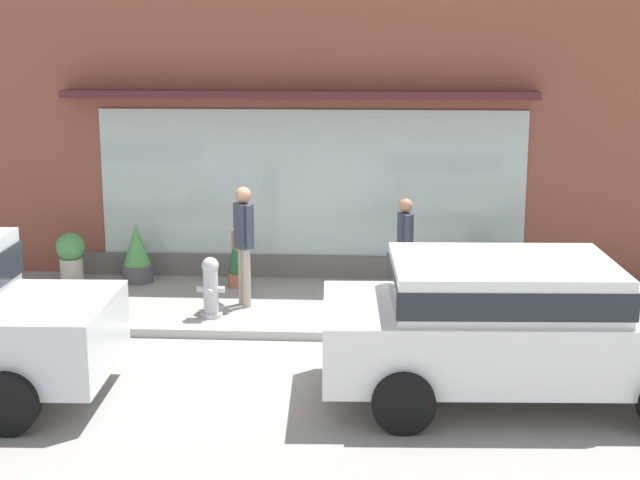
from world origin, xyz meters
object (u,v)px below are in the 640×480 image
Objects in this scene: potted_plant_window_center at (71,255)px; potted_plant_near_hydrant at (236,260)px; fire_hydrant at (211,287)px; potted_plant_corner_tall at (489,268)px; pedestrian_with_handbag at (243,237)px; potted_plant_window_right at (137,254)px; parked_car_white at (514,320)px; pedestrian_passerby at (405,242)px.

potted_plant_window_center is 0.91× the size of potted_plant_near_hydrant.
fire_hydrant is 4.38m from potted_plant_corner_tall.
fire_hydrant is 1.62m from potted_plant_near_hydrant.
pedestrian_with_handbag is at bearing 57.87° from fire_hydrant.
potted_plant_window_center is 6.62m from potted_plant_corner_tall.
potted_plant_near_hydrant reaches higher than potted_plant_corner_tall.
potted_plant_window_right reaches higher than potted_plant_corner_tall.
potted_plant_window_right is at bearing 173.18° from potted_plant_near_hydrant.
parked_car_white is at bearing -34.86° from potted_plant_window_center.
pedestrian_passerby is at bearing -12.89° from potted_plant_near_hydrant.
pedestrian_with_handbag is 1.14× the size of pedestrian_passerby.
potted_plant_near_hydrant is (-2.63, 0.60, -0.46)m from pedestrian_passerby.
fire_hydrant is at bearing 102.49° from pedestrian_passerby.
pedestrian_passerby is 1.72× the size of potted_plant_near_hydrant.
pedestrian_passerby is at bearing 20.32° from fire_hydrant.
pedestrian_with_handbag is at bearing 91.89° from pedestrian_passerby.
potted_plant_corner_tall is (1.33, 0.62, -0.53)m from pedestrian_passerby.
pedestrian_passerby reaches higher than potted_plant_corner_tall.
pedestrian_with_handbag is 2.16× the size of potted_plant_window_center.
parked_car_white is at bearing -40.51° from potted_plant_window_right.
pedestrian_passerby is 3.91m from parked_car_white.
pedestrian_with_handbag is 1.97× the size of potted_plant_near_hydrant.
pedestrian_passerby is at bearing -7.34° from potted_plant_window_center.
potted_plant_near_hydrant is (-0.27, 1.00, -0.60)m from pedestrian_with_handbag.
potted_plant_window_right is at bearing 136.83° from parked_car_white.
potted_plant_window_right is at bearing 26.80° from pedestrian_with_handbag.
parked_car_white is 4.41m from potted_plant_corner_tall.
pedestrian_with_handbag is 2.42× the size of potted_plant_corner_tall.
potted_plant_window_center is 2.67m from potted_plant_near_hydrant.
parked_car_white is at bearing -35.72° from fire_hydrant.
pedestrian_passerby is 1.56m from potted_plant_corner_tall.
potted_plant_corner_tall is (3.95, 0.02, -0.07)m from potted_plant_near_hydrant.
parked_car_white reaches higher than fire_hydrant.
potted_plant_window_center is 0.85× the size of potted_plant_window_right.
potted_plant_corner_tall is (3.68, 1.02, -0.67)m from pedestrian_with_handbag.
potted_plant_near_hydrant is at bearing -6.82° from potted_plant_window_right.
potted_plant_corner_tall is (0.25, 4.38, -0.53)m from parked_car_white.
parked_car_white reaches higher than pedestrian_passerby.
potted_plant_corner_tall is (4.06, 1.63, -0.08)m from fire_hydrant.
potted_plant_corner_tall is at bearing 84.04° from parked_car_white.
parked_car_white is 7.02m from potted_plant_window_right.
pedestrian_with_handbag is 2.32m from potted_plant_window_right.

